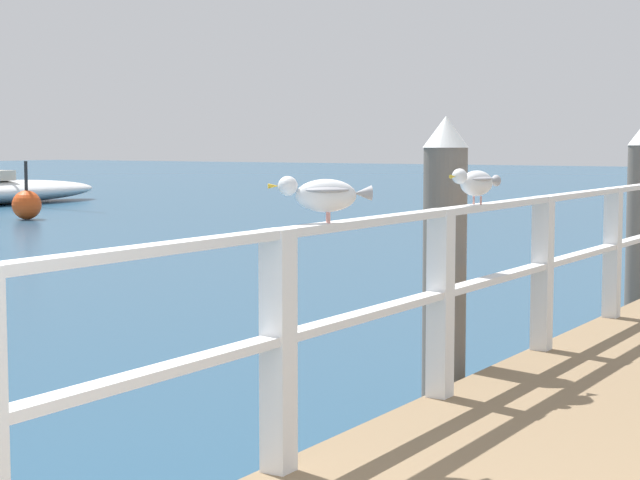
% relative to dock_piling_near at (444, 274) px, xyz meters
% --- Properties ---
extents(dock_piling_near, '(0.29, 0.29, 2.03)m').
position_rel_dock_piling_near_xyz_m(dock_piling_near, '(0.00, 0.00, 0.00)').
color(dock_piling_near, '#6B6056').
rests_on(dock_piling_near, ground_plane).
extents(dock_piling_far, '(0.29, 0.29, 2.03)m').
position_rel_dock_piling_near_xyz_m(dock_piling_far, '(0.00, 4.63, 0.00)').
color(dock_piling_far, '#6B6056').
rests_on(dock_piling_far, ground_plane).
extents(seagull_foreground, '(0.39, 0.34, 0.21)m').
position_rel_dock_piling_near_xyz_m(seagull_foreground, '(0.37, -2.11, 0.61)').
color(seagull_foreground, white).
rests_on(seagull_foreground, pier_railing).
extents(seagull_background, '(0.21, 0.48, 0.21)m').
position_rel_dock_piling_near_xyz_m(seagull_background, '(0.38, -0.40, 0.61)').
color(seagull_background, white).
rests_on(seagull_background, pier_railing).
extents(channel_buoy, '(0.70, 0.70, 1.40)m').
position_rel_dock_piling_near_xyz_m(channel_buoy, '(-16.71, 12.35, -0.67)').
color(channel_buoy, '#E54C19').
rests_on(channel_buoy, ground_plane).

